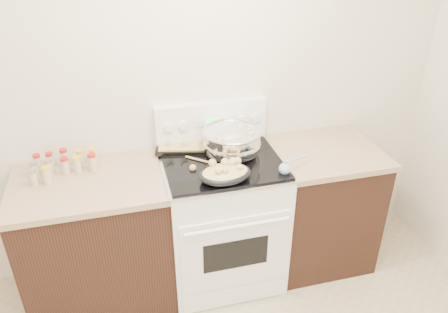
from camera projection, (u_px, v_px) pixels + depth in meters
name	position (u px, v px, depth m)	size (l,w,h in m)	color
room_shell	(227.00, 187.00, 1.13)	(4.10, 3.60, 2.75)	beige
counter_left	(99.00, 240.00, 2.84)	(0.93, 0.67, 0.92)	black
counter_right	(318.00, 204.00, 3.19)	(0.73, 0.67, 0.92)	black
kitchen_range	(222.00, 217.00, 3.01)	(0.78, 0.73, 1.22)	white
mixing_bowl	(232.00, 142.00, 2.81)	(0.49, 0.49, 0.23)	silver
roasting_pan	(225.00, 173.00, 2.56)	(0.33, 0.25, 0.11)	black
baking_sheet	(186.00, 144.00, 2.95)	(0.44, 0.35, 0.06)	black
wooden_spoon	(197.00, 165.00, 2.71)	(0.21, 0.18, 0.04)	tan
blue_ladle	(286.00, 167.00, 2.65)	(0.23, 0.16, 0.09)	#87AECA
spice_jars	(62.00, 164.00, 2.67)	(0.39, 0.23, 0.13)	#BFB28C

